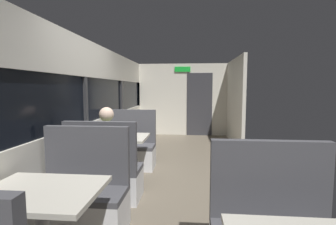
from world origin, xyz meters
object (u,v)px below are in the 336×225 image
at_px(dining_table_mid_window, 119,142).
at_px(seated_passenger, 107,159).
at_px(bench_mid_window_facing_entry, 130,150).
at_px(bench_mid_window_facing_end, 105,176).
at_px(bench_near_window_facing_entry, 82,200).
at_px(dining_table_near_window, 41,202).

xyz_separation_m(dining_table_mid_window, seated_passenger, (0.00, -0.63, -0.10)).
bearing_deg(dining_table_mid_window, bench_mid_window_facing_entry, 90.00).
bearing_deg(bench_mid_window_facing_end, bench_near_window_facing_entry, -90.00).
xyz_separation_m(bench_near_window_facing_entry, bench_mid_window_facing_entry, (0.00, 2.13, 0.00)).
relative_size(dining_table_near_window, bench_mid_window_facing_end, 0.82).
bearing_deg(dining_table_near_window, bench_mid_window_facing_entry, 90.00).
relative_size(dining_table_near_window, bench_mid_window_facing_entry, 0.82).
xyz_separation_m(bench_near_window_facing_entry, dining_table_mid_window, (0.00, 1.43, 0.31)).
relative_size(bench_mid_window_facing_end, seated_passenger, 0.87).
bearing_deg(bench_mid_window_facing_end, seated_passenger, 90.00).
height_order(bench_mid_window_facing_entry, seated_passenger, seated_passenger).
distance_m(dining_table_mid_window, seated_passenger, 0.64).
height_order(bench_near_window_facing_entry, seated_passenger, seated_passenger).
bearing_deg(bench_near_window_facing_entry, bench_mid_window_facing_entry, 90.00).
distance_m(dining_table_near_window, bench_near_window_facing_entry, 0.77).
distance_m(bench_mid_window_facing_end, bench_mid_window_facing_entry, 1.40).
relative_size(dining_table_near_window, seated_passenger, 0.71).
distance_m(dining_table_near_window, bench_mid_window_facing_end, 1.46).
xyz_separation_m(bench_near_window_facing_entry, bench_mid_window_facing_end, (0.00, 0.73, 0.00)).
bearing_deg(bench_near_window_facing_entry, dining_table_near_window, -90.00).
height_order(dining_table_mid_window, bench_mid_window_facing_entry, bench_mid_window_facing_entry).
bearing_deg(bench_mid_window_facing_entry, bench_near_window_facing_entry, -90.00).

